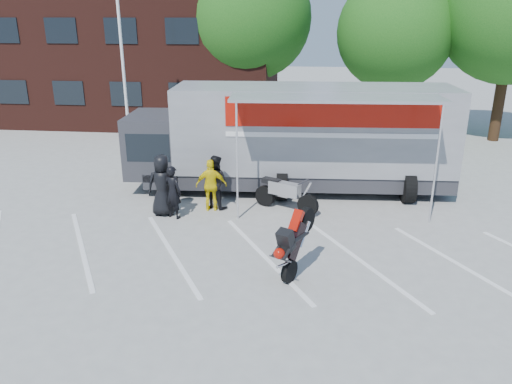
% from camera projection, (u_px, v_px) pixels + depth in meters
% --- Properties ---
extents(ground, '(100.00, 100.00, 0.00)m').
position_uv_depth(ground, '(252.00, 276.00, 11.58)').
color(ground, '#A4A49F').
rests_on(ground, ground).
extents(parking_bay_lines, '(18.09, 13.33, 0.01)m').
position_uv_depth(parking_bay_lines, '(257.00, 256.00, 12.52)').
color(parking_bay_lines, white).
rests_on(parking_bay_lines, ground).
extents(office_building, '(18.00, 8.00, 7.00)m').
position_uv_depth(office_building, '(115.00, 56.00, 28.31)').
color(office_building, '#3E1A14').
rests_on(office_building, ground).
extents(flagpole, '(1.61, 0.12, 8.00)m').
position_uv_depth(flagpole, '(126.00, 33.00, 19.91)').
color(flagpole, white).
rests_on(flagpole, ground).
extents(tree_left, '(6.12, 6.12, 8.64)m').
position_uv_depth(tree_left, '(250.00, 18.00, 24.91)').
color(tree_left, '#382314').
rests_on(tree_left, ground).
extents(tree_mid, '(5.44, 5.44, 7.68)m').
position_uv_depth(tree_mid, '(395.00, 32.00, 23.44)').
color(tree_mid, '#382314').
rests_on(tree_mid, ground).
extents(transporter_truck, '(11.40, 5.96, 3.54)m').
position_uv_depth(transporter_truck, '(296.00, 189.00, 17.33)').
color(transporter_truck, gray).
rests_on(transporter_truck, ground).
extents(parked_motorcycle, '(2.32, 1.66, 1.17)m').
position_uv_depth(parked_motorcycle, '(286.00, 210.00, 15.46)').
color(parked_motorcycle, '#A8A8AD').
rests_on(parked_motorcycle, ground).
extents(stunt_bike_rider, '(1.34, 1.66, 1.77)m').
position_uv_depth(stunt_bike_rider, '(302.00, 272.00, 11.77)').
color(stunt_bike_rider, black).
rests_on(stunt_bike_rider, ground).
extents(spectator_leather_a, '(1.00, 0.75, 1.87)m').
position_uv_depth(spectator_leather_a, '(163.00, 185.00, 14.84)').
color(spectator_leather_a, black).
rests_on(spectator_leather_a, ground).
extents(spectator_leather_b, '(0.69, 0.59, 1.60)m').
position_uv_depth(spectator_leather_b, '(173.00, 192.00, 14.66)').
color(spectator_leather_b, black).
rests_on(spectator_leather_b, ground).
extents(spectator_leather_c, '(1.01, 0.92, 1.69)m').
position_uv_depth(spectator_leather_c, '(215.00, 182.00, 15.44)').
color(spectator_leather_c, black).
rests_on(spectator_leather_c, ground).
extents(spectator_hivis, '(0.99, 0.51, 1.62)m').
position_uv_depth(spectator_hivis, '(211.00, 185.00, 15.23)').
color(spectator_hivis, yellow).
rests_on(spectator_hivis, ground).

